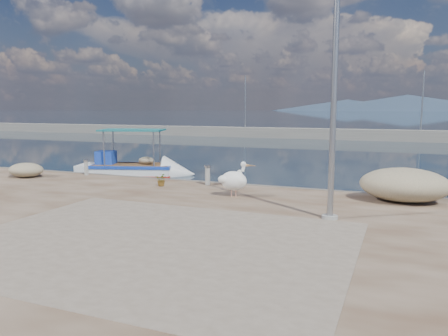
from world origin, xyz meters
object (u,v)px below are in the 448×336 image
lamp_post (334,99)px  boat_left (132,171)px  pelican (234,180)px  bollard_near (208,174)px

lamp_post → boat_left: bearing=147.2°
pelican → lamp_post: size_ratio=0.18×
boat_left → pelican: 9.80m
boat_left → pelican: bearing=-52.8°
lamp_post → bollard_near: 7.09m
boat_left → pelican: size_ratio=4.87×
lamp_post → bollard_near: size_ratio=8.82×
boat_left → bollard_near: 7.30m
boat_left → bollard_near: bearing=-49.6°
boat_left → pelican: (8.00, -5.60, 0.86)m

